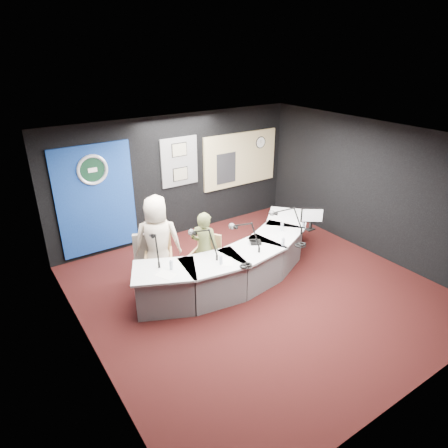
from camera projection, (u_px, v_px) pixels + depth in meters
ground at (257, 290)px, 7.41m from camera, size 6.00×6.00×0.00m
ceiling at (263, 140)px, 6.25m from camera, size 6.00×6.00×0.02m
wall_back at (178, 177)px, 9.09m from camera, size 6.00×0.02×2.80m
wall_front at (423, 310)px, 4.56m from camera, size 6.00×0.02×2.80m
wall_left at (83, 273)px, 5.31m from camera, size 0.02×6.00×2.80m
wall_right at (372, 189)px, 8.35m from camera, size 0.02×6.00×2.80m
broadcast_desk at (238, 261)px, 7.64m from camera, size 4.50×1.90×0.75m
backdrop_panel at (96, 200)px, 8.17m from camera, size 1.60×0.05×2.30m
agency_seal at (92, 170)px, 7.87m from camera, size 0.63×0.07×0.63m
seal_center at (92, 170)px, 7.87m from camera, size 0.48×0.01×0.48m
pinboard at (179, 162)px, 8.95m from camera, size 0.90×0.04×1.10m
framed_photo_upper at (179, 150)px, 8.81m from camera, size 0.34×0.02×0.27m
framed_photo_lower at (181, 174)px, 9.04m from camera, size 0.34×0.02×0.27m
booth_window_frame at (240, 159)px, 9.90m from camera, size 2.12×0.06×1.32m
booth_glow at (241, 159)px, 9.89m from camera, size 2.00×0.02×1.20m
equipment_rack at (226, 168)px, 9.71m from camera, size 0.55×0.02×0.75m
wall_clock at (261, 142)px, 10.03m from camera, size 0.28×0.01×0.28m
armchair_left at (159, 259)px, 7.45m from camera, size 0.75×0.75×1.01m
armchair_right at (205, 260)px, 7.42m from camera, size 0.80×0.80×1.02m
draped_jacket at (147, 251)px, 7.51m from camera, size 0.49×0.30×0.70m
person_man at (158, 241)px, 7.29m from camera, size 1.02×0.89×1.75m
person_woman at (205, 249)px, 7.33m from camera, size 0.61×0.64×1.47m
computer_monitor at (312, 215)px, 7.92m from camera, size 0.40×0.29×0.32m
desk_phone at (256, 242)px, 7.48m from camera, size 0.25×0.23×0.05m
headphones_near at (300, 245)px, 7.41m from camera, size 0.23×0.23×0.04m
headphones_far at (246, 265)px, 6.72m from camera, size 0.21×0.21×0.03m
paper_stack at (166, 275)px, 6.48m from camera, size 0.34×0.39×0.00m
notepad at (226, 262)px, 6.87m from camera, size 0.32×0.36×0.00m
boom_mic_a at (155, 244)px, 6.84m from camera, size 0.29×0.72×0.60m
boom_mic_b at (204, 239)px, 6.99m from camera, size 0.28×0.72×0.60m
boom_mic_c at (245, 233)px, 7.23m from camera, size 0.31×0.71×0.60m
boom_mic_d at (287, 217)px, 7.86m from camera, size 0.46×0.64×0.60m
water_bottles at (249, 244)px, 7.27m from camera, size 3.08×0.58×0.18m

